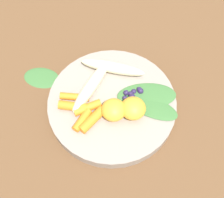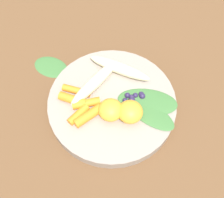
{
  "view_description": "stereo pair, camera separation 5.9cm",
  "coord_description": "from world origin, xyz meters",
  "views": [
    {
      "loc": [
        -0.27,
        -0.12,
        0.57
      ],
      "look_at": [
        0.0,
        0.0,
        0.04
      ],
      "focal_mm": 47.44,
      "sensor_mm": 36.0,
      "label": 1
    },
    {
      "loc": [
        -0.25,
        -0.17,
        0.57
      ],
      "look_at": [
        0.0,
        0.0,
        0.04
      ],
      "focal_mm": 47.44,
      "sensor_mm": 36.0,
      "label": 2
    }
  ],
  "objects": [
    {
      "name": "kale_leaf_stray",
      "position": [
        0.01,
        0.18,
        0.0
      ],
      "size": [
        0.07,
        0.09,
        0.01
      ],
      "primitive_type": "ellipsoid",
      "rotation": [
        0.0,
        0.0,
        1.74
      ],
      "color": "#3D7038",
      "rests_on": "ground_plane"
    },
    {
      "name": "banana_peeled_right",
      "position": [
        0.07,
        0.03,
        0.04
      ],
      "size": [
        0.05,
        0.15,
        0.03
      ],
      "primitive_type": "ellipsoid",
      "rotation": [
        0.0,
        0.0,
        1.74
      ],
      "color": "beige",
      "rests_on": "bowl"
    },
    {
      "name": "kale_leaf_right",
      "position": [
        0.04,
        -0.06,
        0.03
      ],
      "size": [
        0.11,
        0.14,
        0.0
      ],
      "primitive_type": "ellipsoid",
      "rotation": [
        0.0,
        0.0,
        5.17
      ],
      "color": "#3D7038",
      "rests_on": "bowl"
    },
    {
      "name": "orange_segment_near",
      "position": [
        -0.01,
        -0.05,
        0.05
      ],
      "size": [
        0.05,
        0.05,
        0.04
      ],
      "primitive_type": "ellipsoid",
      "color": "#F4A833",
      "rests_on": "bowl"
    },
    {
      "name": "carrot_mid_right",
      "position": [
        -0.04,
        0.04,
        0.04
      ],
      "size": [
        0.05,
        0.05,
        0.02
      ],
      "primitive_type": "cylinder",
      "rotation": [
        0.0,
        1.57,
        2.39
      ],
      "color": "orange",
      "rests_on": "bowl"
    },
    {
      "name": "carrot_small",
      "position": [
        -0.06,
        0.02,
        0.04
      ],
      "size": [
        0.07,
        0.04,
        0.02
      ],
      "primitive_type": "cylinder",
      "rotation": [
        0.0,
        1.57,
        2.82
      ],
      "color": "orange",
      "rests_on": "bowl"
    },
    {
      "name": "kale_leaf_left",
      "position": [
        0.02,
        -0.08,
        0.03
      ],
      "size": [
        0.05,
        0.12,
        0.0
      ],
      "primitive_type": "ellipsoid",
      "rotation": [
        0.0,
        0.0,
        4.68
      ],
      "color": "#3D7038",
      "rests_on": "bowl"
    },
    {
      "name": "orange_segment_far",
      "position": [
        -0.03,
        -0.01,
        0.05
      ],
      "size": [
        0.05,
        0.05,
        0.04
      ],
      "primitive_type": "ellipsoid",
      "color": "#F4A833",
      "rests_on": "bowl"
    },
    {
      "name": "carrot_front",
      "position": [
        -0.02,
        0.07,
        0.03
      ],
      "size": [
        0.03,
        0.06,
        0.01
      ],
      "primitive_type": "cylinder",
      "rotation": [
        0.0,
        1.57,
        1.89
      ],
      "color": "orange",
      "rests_on": "bowl"
    },
    {
      "name": "banana_peeled_left",
      "position": [
        0.01,
        0.05,
        0.04
      ],
      "size": [
        0.14,
        0.04,
        0.03
      ],
      "primitive_type": "ellipsoid",
      "rotation": [
        0.0,
        0.0,
        3.05
      ],
      "color": "beige",
      "rests_on": "bowl"
    },
    {
      "name": "bowl",
      "position": [
        0.0,
        0.0,
        0.01
      ],
      "size": [
        0.27,
        0.27,
        0.03
      ],
      "primitive_type": "cylinder",
      "color": "gray",
      "rests_on": "ground_plane"
    },
    {
      "name": "blueberry_pile",
      "position": [
        0.03,
        -0.04,
        0.03
      ],
      "size": [
        0.04,
        0.04,
        0.02
      ],
      "color": "#2D234C",
      "rests_on": "bowl"
    },
    {
      "name": "carrot_mid_left",
      "position": [
        -0.05,
        0.07,
        0.04
      ],
      "size": [
        0.03,
        0.06,
        0.02
      ],
      "primitive_type": "cylinder",
      "rotation": [
        0.0,
        1.57,
        1.83
      ],
      "color": "orange",
      "rests_on": "bowl"
    },
    {
      "name": "carrot_rear",
      "position": [
        -0.07,
        0.04,
        0.04
      ],
      "size": [
        0.05,
        0.02,
        0.02
      ],
      "primitive_type": "cylinder",
      "rotation": [
        0.0,
        1.57,
        3.01
      ],
      "color": "orange",
      "rests_on": "bowl"
    },
    {
      "name": "ground_plane",
      "position": [
        0.0,
        0.0,
        0.0
      ],
      "size": [
        2.4,
        2.4,
        0.0
      ],
      "primitive_type": "plane",
      "color": "brown"
    }
  ]
}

